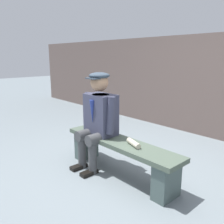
{
  "coord_description": "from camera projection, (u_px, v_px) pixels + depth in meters",
  "views": [
    {
      "loc": [
        -2.05,
        2.0,
        1.52
      ],
      "look_at": [
        0.15,
        0.0,
        0.81
      ],
      "focal_mm": 38.27,
      "sensor_mm": 36.0,
      "label": 1
    }
  ],
  "objects": [
    {
      "name": "ground_plane",
      "position": [
        120.0,
        174.0,
        3.14
      ],
      "size": [
        30.0,
        30.0,
        0.0
      ],
      "primitive_type": "plane",
      "color": "slate"
    },
    {
      "name": "bench",
      "position": [
        120.0,
        152.0,
        3.07
      ],
      "size": [
        1.76,
        0.38,
        0.46
      ],
      "color": "#4C5B4D",
      "rests_on": "ground"
    },
    {
      "name": "seated_man",
      "position": [
        98.0,
        116.0,
        3.21
      ],
      "size": [
        0.6,
        0.57,
        1.31
      ],
      "color": "#3D3F56",
      "rests_on": "ground"
    },
    {
      "name": "rolled_magazine",
      "position": [
        133.0,
        143.0,
        2.85
      ],
      "size": [
        0.25,
        0.14,
        0.07
      ],
      "primitive_type": "cylinder",
      "rotation": [
        0.0,
        1.57,
        -0.34
      ],
      "color": "beige",
      "rests_on": "bench"
    },
    {
      "name": "stadium_wall",
      "position": [
        211.0,
        86.0,
        4.47
      ],
      "size": [
        12.0,
        0.24,
        1.91
      ],
      "primitive_type": "cube",
      "color": "#67554F",
      "rests_on": "ground"
    }
  ]
}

